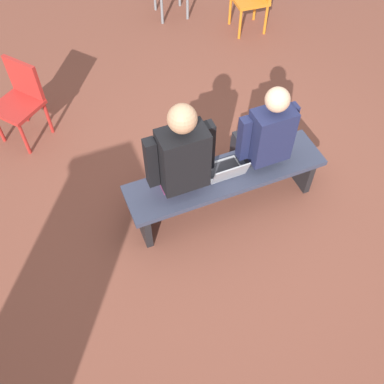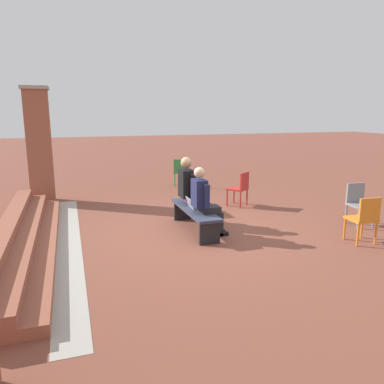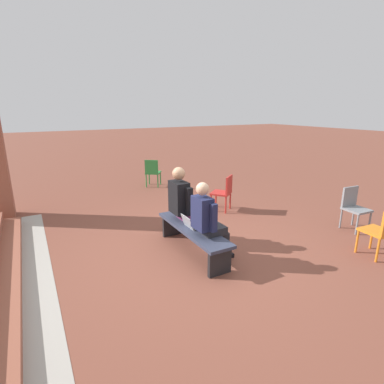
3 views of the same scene
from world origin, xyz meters
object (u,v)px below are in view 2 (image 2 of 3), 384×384
(person_adult, at_px, (191,189))
(plastic_chair_foreground, at_px, (240,187))
(plastic_chair_far_left, at_px, (181,171))
(plastic_chair_near_bench_right, at_px, (364,217))
(person_student, at_px, (205,199))
(plastic_chair_far_right, at_px, (358,201))
(laptop, at_px, (194,205))
(bench, at_px, (195,213))

(person_adult, bearing_deg, plastic_chair_foreground, -55.96)
(plastic_chair_far_left, bearing_deg, plastic_chair_near_bench_right, -165.84)
(plastic_chair_near_bench_right, bearing_deg, plastic_chair_foreground, 15.88)
(plastic_chair_near_bench_right, bearing_deg, person_student, 63.43)
(plastic_chair_far_left, bearing_deg, plastic_chair_far_right, -155.91)
(person_student, distance_m, plastic_chair_far_left, 4.85)
(person_student, xyz_separation_m, plastic_chair_far_right, (-0.28, -3.22, -0.22))
(laptop, xyz_separation_m, plastic_chair_foreground, (1.49, -1.68, -0.02))
(person_student, distance_m, laptop, 0.43)
(person_student, relative_size, person_adult, 0.93)
(person_student, bearing_deg, plastic_chair_far_left, -11.61)
(person_adult, bearing_deg, plastic_chair_far_left, -13.72)
(bench, xyz_separation_m, plastic_chair_far_right, (-0.64, -3.29, 0.13))
(plastic_chair_far_right, xyz_separation_m, plastic_chair_far_left, (5.02, 2.25, 0.00))
(plastic_chair_far_right, bearing_deg, plastic_chair_far_left, 24.09)
(plastic_chair_foreground, xyz_separation_m, plastic_chair_far_left, (2.89, 0.63, 0.00))
(person_adult, relative_size, plastic_chair_far_left, 1.65)
(person_student, height_order, plastic_chair_foreground, person_student)
(person_student, height_order, laptop, person_student)
(plastic_chair_far_right, bearing_deg, plastic_chair_foreground, 37.16)
(person_adult, height_order, laptop, person_adult)
(bench, relative_size, person_adult, 1.30)
(person_adult, bearing_deg, plastic_chair_far_right, -108.12)
(person_student, bearing_deg, plastic_chair_near_bench_right, -116.57)
(plastic_chair_far_right, bearing_deg, laptop, 78.89)
(plastic_chair_far_left, bearing_deg, person_adult, 166.28)
(person_student, distance_m, plastic_chair_near_bench_right, 2.79)
(plastic_chair_far_right, bearing_deg, plastic_chair_near_bench_right, 142.83)
(plastic_chair_foreground, xyz_separation_m, plastic_chair_far_right, (-2.13, -1.62, 0.00))
(plastic_chair_near_bench_right, bearing_deg, laptop, 57.77)
(bench, bearing_deg, plastic_chair_far_left, -13.33)
(plastic_chair_far_left, bearing_deg, laptop, 166.49)
(plastic_chair_near_bench_right, relative_size, plastic_chair_foreground, 1.00)
(laptop, height_order, plastic_chair_foreground, plastic_chair_foreground)
(plastic_chair_foreground, bearing_deg, laptop, 131.46)
(person_adult, bearing_deg, person_student, 179.59)
(person_student, bearing_deg, plastic_chair_foreground, -40.82)
(person_student, xyz_separation_m, person_adult, (0.78, -0.01, 0.04))
(laptop, height_order, plastic_chair_near_bench_right, plastic_chair_near_bench_right)
(laptop, distance_m, plastic_chair_foreground, 2.24)
(plastic_chair_far_left, bearing_deg, plastic_chair_foreground, -167.71)
(plastic_chair_near_bench_right, distance_m, plastic_chair_foreground, 3.22)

